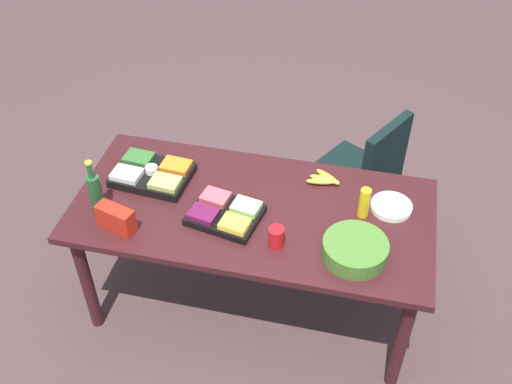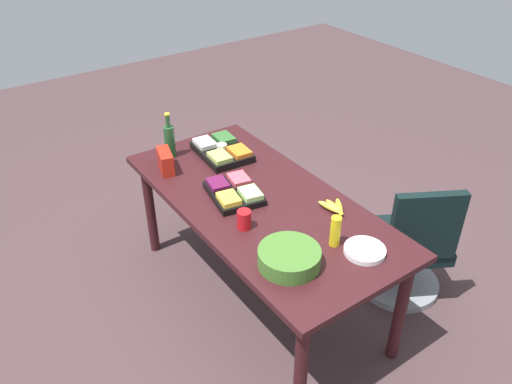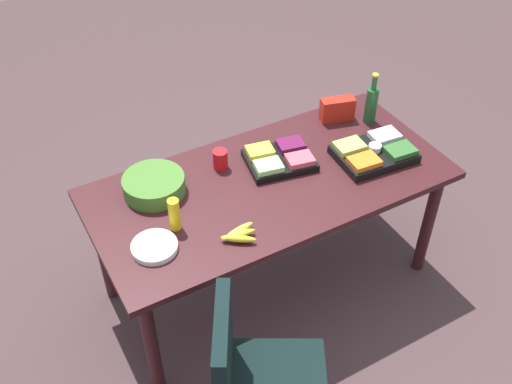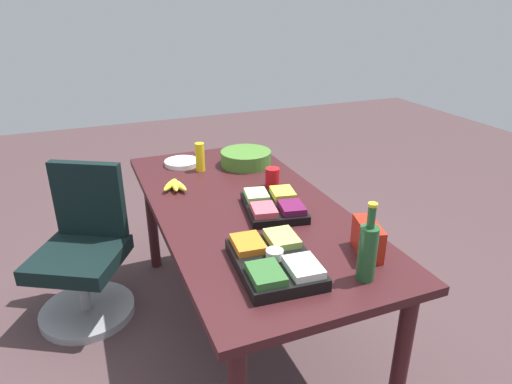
% 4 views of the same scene
% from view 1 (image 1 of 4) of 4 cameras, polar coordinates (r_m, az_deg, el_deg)
% --- Properties ---
extents(ground_plane, '(10.00, 10.00, 0.00)m').
position_cam_1_polar(ground_plane, '(3.83, -0.30, -10.21)').
color(ground_plane, '#493436').
extents(conference_table, '(1.93, 0.91, 0.80)m').
position_cam_1_polar(conference_table, '(3.29, -0.35, -2.64)').
color(conference_table, '#371418').
rests_on(conference_table, ground).
extents(office_chair, '(0.65, 0.65, 0.91)m').
position_cam_1_polar(office_chair, '(4.11, 9.54, 0.61)').
color(office_chair, gray).
rests_on(office_chair, ground).
extents(fruit_platter, '(0.41, 0.34, 0.07)m').
position_cam_1_polar(fruit_platter, '(3.16, -2.94, -2.04)').
color(fruit_platter, black).
rests_on(fruit_platter, conference_table).
extents(chip_bag_red, '(0.21, 0.13, 0.14)m').
position_cam_1_polar(chip_bag_red, '(3.15, -13.07, -2.47)').
color(chip_bag_red, red).
rests_on(chip_bag_red, conference_table).
extents(salad_bowl, '(0.39, 0.39, 0.09)m').
position_cam_1_polar(salad_bowl, '(3.00, 9.33, -5.38)').
color(salad_bowl, '#42722A').
rests_on(salad_bowl, conference_table).
extents(veggie_tray, '(0.44, 0.33, 0.09)m').
position_cam_1_polar(veggie_tray, '(3.44, -9.77, 1.71)').
color(veggie_tray, black).
rests_on(veggie_tray, conference_table).
extents(paper_plate_stack, '(0.22, 0.22, 0.03)m').
position_cam_1_polar(paper_plate_stack, '(3.30, 12.65, -1.36)').
color(paper_plate_stack, white).
rests_on(paper_plate_stack, conference_table).
extents(red_solo_cup, '(0.09, 0.09, 0.11)m').
position_cam_1_polar(red_solo_cup, '(3.01, 1.93, -4.26)').
color(red_solo_cup, red).
rests_on(red_solo_cup, conference_table).
extents(mustard_bottle, '(0.07, 0.07, 0.18)m').
position_cam_1_polar(mustard_bottle, '(3.18, 10.19, -1.01)').
color(mustard_bottle, yellow).
rests_on(mustard_bottle, conference_table).
extents(banana_bunch, '(0.20, 0.14, 0.04)m').
position_cam_1_polar(banana_bunch, '(3.39, 6.50, 1.21)').
color(banana_bunch, gold).
rests_on(banana_bunch, conference_table).
extents(wine_bottle, '(0.07, 0.07, 0.32)m').
position_cam_1_polar(wine_bottle, '(3.25, -14.94, 0.06)').
color(wine_bottle, '#204F29').
rests_on(wine_bottle, conference_table).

